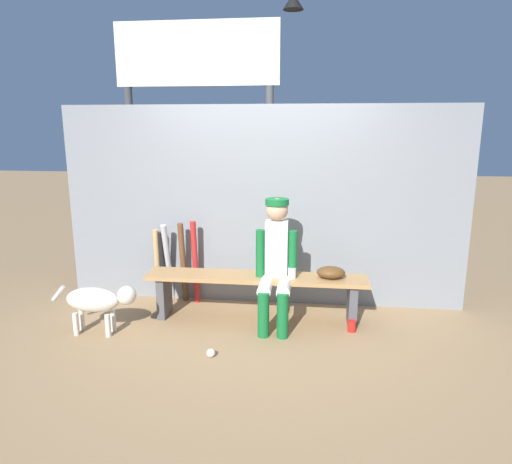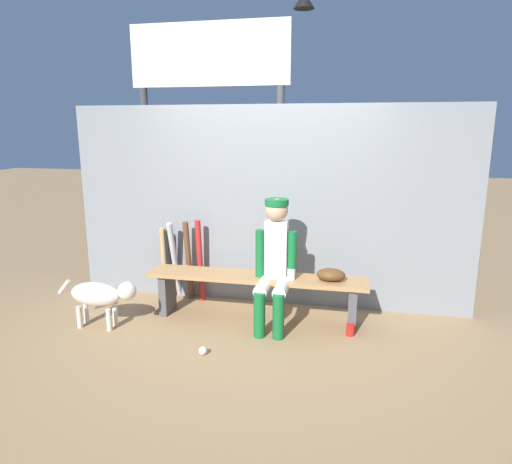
% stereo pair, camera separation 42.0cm
% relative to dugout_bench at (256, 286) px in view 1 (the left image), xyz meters
% --- Properties ---
extents(ground_plane, '(30.00, 30.00, 0.00)m').
position_rel_dugout_bench_xyz_m(ground_plane, '(0.00, 0.00, -0.36)').
color(ground_plane, '#9E7A51').
extents(chainlink_fence, '(4.39, 0.03, 2.17)m').
position_rel_dugout_bench_xyz_m(chainlink_fence, '(0.00, 0.52, 0.72)').
color(chainlink_fence, gray).
rests_on(chainlink_fence, ground_plane).
extents(dugout_bench, '(2.23, 0.36, 0.48)m').
position_rel_dugout_bench_xyz_m(dugout_bench, '(0.00, 0.00, 0.00)').
color(dugout_bench, '#AD7F4C').
rests_on(dugout_bench, ground_plane).
extents(player_seated, '(0.41, 0.55, 1.26)m').
position_rel_dugout_bench_xyz_m(player_seated, '(0.21, -0.11, 0.32)').
color(player_seated, silver).
rests_on(player_seated, ground_plane).
extents(baseball_glove, '(0.28, 0.20, 0.12)m').
position_rel_dugout_bench_xyz_m(baseball_glove, '(0.75, 0.00, 0.17)').
color(baseball_glove, '#593819').
rests_on(baseball_glove, dugout_bench).
extents(bat_aluminum_red, '(0.08, 0.14, 0.95)m').
position_rel_dugout_bench_xyz_m(bat_aluminum_red, '(-0.72, 0.37, 0.11)').
color(bat_aluminum_red, '#B22323').
rests_on(bat_aluminum_red, ground_plane).
extents(bat_wood_dark, '(0.07, 0.18, 0.92)m').
position_rel_dugout_bench_xyz_m(bat_wood_dark, '(-0.86, 0.39, 0.10)').
color(bat_wood_dark, brown).
rests_on(bat_wood_dark, ground_plane).
extents(bat_aluminum_silver, '(0.07, 0.28, 0.91)m').
position_rel_dugout_bench_xyz_m(bat_aluminum_silver, '(-1.04, 0.41, 0.09)').
color(bat_aluminum_silver, '#B7B7BC').
rests_on(bat_aluminum_silver, ground_plane).
extents(bat_aluminum_black, '(0.08, 0.14, 0.81)m').
position_rel_dugout_bench_xyz_m(bat_aluminum_black, '(-1.11, 0.42, 0.04)').
color(bat_aluminum_black, black).
rests_on(bat_aluminum_black, ground_plane).
extents(bat_wood_tan, '(0.09, 0.14, 0.83)m').
position_rel_dugout_bench_xyz_m(bat_wood_tan, '(-1.17, 0.41, 0.05)').
color(bat_wood_tan, tan).
rests_on(bat_wood_tan, ground_plane).
extents(baseball, '(0.07, 0.07, 0.07)m').
position_rel_dugout_bench_xyz_m(baseball, '(-0.29, -0.83, -0.33)').
color(baseball, white).
rests_on(baseball, ground_plane).
extents(cup_on_ground, '(0.08, 0.08, 0.11)m').
position_rel_dugout_bench_xyz_m(cup_on_ground, '(0.96, -0.18, -0.31)').
color(cup_on_ground, red).
rests_on(cup_on_ground, ground_plane).
extents(cup_on_bench, '(0.08, 0.08, 0.11)m').
position_rel_dugout_bench_xyz_m(cup_on_bench, '(0.36, -0.04, 0.17)').
color(cup_on_bench, silver).
rests_on(cup_on_bench, dugout_bench).
extents(scoreboard, '(2.30, 0.27, 3.42)m').
position_rel_dugout_bench_xyz_m(scoreboard, '(-0.83, 1.40, 2.05)').
color(scoreboard, '#3F3F42').
rests_on(scoreboard, ground_plane).
extents(dog, '(0.84, 0.20, 0.49)m').
position_rel_dugout_bench_xyz_m(dog, '(-1.44, -0.50, -0.03)').
color(dog, beige).
rests_on(dog, ground_plane).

